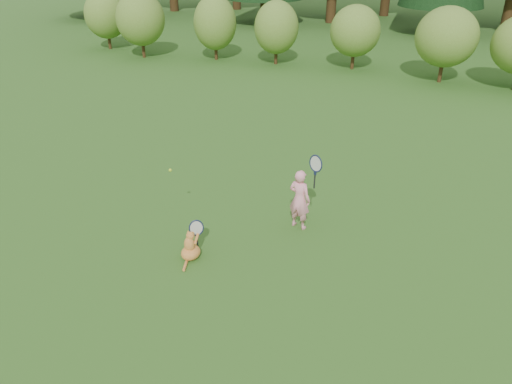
% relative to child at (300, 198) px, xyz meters
% --- Properties ---
extents(ground, '(100.00, 100.00, 0.00)m').
position_rel_child_xyz_m(ground, '(-1.02, -0.97, -0.63)').
color(ground, '#285116').
rests_on(ground, ground).
extents(shrub_row, '(28.00, 3.00, 2.80)m').
position_rel_child_xyz_m(shrub_row, '(-1.02, 12.03, 0.77)').
color(shrub_row, '#577123').
rests_on(shrub_row, ground).
extents(child, '(0.68, 0.42, 1.80)m').
position_rel_child_xyz_m(child, '(0.00, 0.00, 0.00)').
color(child, pink).
rests_on(child, ground).
extents(cat, '(0.43, 0.74, 0.74)m').
position_rel_child_xyz_m(cat, '(-1.51, -1.61, -0.35)').
color(cat, '#B36122').
rests_on(cat, ground).
extents(tennis_ball, '(0.06, 0.06, 0.06)m').
position_rel_child_xyz_m(tennis_ball, '(-2.32, -0.68, 0.52)').
color(tennis_ball, '#9AD018').
rests_on(tennis_ball, ground).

